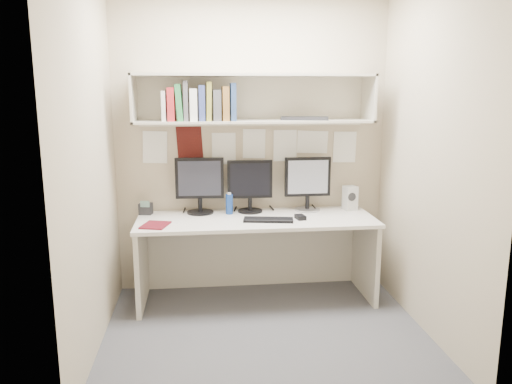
{
  "coord_description": "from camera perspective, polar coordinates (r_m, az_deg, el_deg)",
  "views": [
    {
      "loc": [
        -0.46,
        -3.41,
        1.78
      ],
      "look_at": [
        -0.04,
        0.35,
        1.01
      ],
      "focal_mm": 35.0,
      "sensor_mm": 36.0,
      "label": 1
    }
  ],
  "objects": [
    {
      "name": "wall_right",
      "position": [
        3.83,
        19.37,
        3.59
      ],
      "size": [
        0.02,
        2.0,
        2.6
      ],
      "primitive_type": "cube",
      "color": "tan",
      "rests_on": "ground"
    },
    {
      "name": "monitor_right",
      "position": [
        4.46,
        5.92,
        1.18
      ],
      "size": [
        0.41,
        0.23,
        0.48
      ],
      "rotation": [
        0.0,
        0.0,
        0.02
      ],
      "color": "#A5A5AA",
      "rests_on": "desk"
    },
    {
      "name": "desk",
      "position": [
        4.33,
        0.02,
        -7.61
      ],
      "size": [
        2.0,
        0.7,
        0.73
      ],
      "color": "silver",
      "rests_on": "floor"
    },
    {
      "name": "wall_back",
      "position": [
        4.46,
        -0.48,
        5.29
      ],
      "size": [
        2.4,
        0.02,
        2.6
      ],
      "primitive_type": "cube",
      "color": "tan",
      "rests_on": "ground"
    },
    {
      "name": "book_stack",
      "position": [
        4.16,
        -6.46,
        10.02
      ],
      "size": [
        0.6,
        0.2,
        0.32
      ],
      "color": "silver",
      "rests_on": "overhead_hutch"
    },
    {
      "name": "hutch_tray",
      "position": [
        4.29,
        5.59,
        8.38
      ],
      "size": [
        0.42,
        0.25,
        0.03
      ],
      "primitive_type": "cube",
      "rotation": [
        0.0,
        0.0,
        -0.25
      ],
      "color": "black",
      "rests_on": "overhead_hutch"
    },
    {
      "name": "pinned_papers",
      "position": [
        4.46,
        -0.48,
        4.64
      ],
      "size": [
        1.92,
        0.01,
        0.48
      ],
      "primitive_type": null,
      "color": "white",
      "rests_on": "wall_back"
    },
    {
      "name": "monitor_center",
      "position": [
        4.38,
        -0.7,
        0.94
      ],
      "size": [
        0.39,
        0.22,
        0.46
      ],
      "rotation": [
        0.0,
        0.0,
        -0.0
      ],
      "color": "black",
      "rests_on": "desk"
    },
    {
      "name": "speaker",
      "position": [
        4.56,
        10.69,
        -0.67
      ],
      "size": [
        0.13,
        0.13,
        0.22
      ],
      "rotation": [
        0.0,
        0.0,
        0.21
      ],
      "color": "#B7B7B2",
      "rests_on": "desk"
    },
    {
      "name": "desk_phone",
      "position": [
        4.43,
        -12.49,
        -1.86
      ],
      "size": [
        0.12,
        0.11,
        0.13
      ],
      "rotation": [
        0.0,
        0.0,
        -0.19
      ],
      "color": "black",
      "rests_on": "desk"
    },
    {
      "name": "keyboard",
      "position": [
        4.11,
        1.42,
        -3.2
      ],
      "size": [
        0.43,
        0.21,
        0.02
      ],
      "primitive_type": "cube",
      "rotation": [
        0.0,
        0.0,
        -0.17
      ],
      "color": "black",
      "rests_on": "desk"
    },
    {
      "name": "blue_bottle",
      "position": [
        4.33,
        -3.07,
        -1.36
      ],
      "size": [
        0.06,
        0.06,
        0.19
      ],
      "color": "navy",
      "rests_on": "desk"
    },
    {
      "name": "monitor_left",
      "position": [
        4.36,
        -6.46,
        0.99
      ],
      "size": [
        0.42,
        0.23,
        0.49
      ],
      "rotation": [
        0.0,
        0.0,
        -0.03
      ],
      "color": "black",
      "rests_on": "desk"
    },
    {
      "name": "wall_front",
      "position": [
        2.5,
        4.27,
        0.34
      ],
      "size": [
        2.4,
        0.02,
        2.6
      ],
      "primitive_type": "cube",
      "color": "tan",
      "rests_on": "ground"
    },
    {
      "name": "floor",
      "position": [
        3.88,
        1.14,
        -15.87
      ],
      "size": [
        2.4,
        2.0,
        0.01
      ],
      "primitive_type": "cube",
      "color": "#48484D",
      "rests_on": "ground"
    },
    {
      "name": "wall_left",
      "position": [
        3.53,
        -18.51,
        3.03
      ],
      "size": [
        0.02,
        2.0,
        2.6
      ],
      "primitive_type": "cube",
      "color": "tan",
      "rests_on": "ground"
    },
    {
      "name": "mouse",
      "position": [
        4.19,
        5.09,
        -2.88
      ],
      "size": [
        0.09,
        0.12,
        0.03
      ],
      "primitive_type": "cube",
      "rotation": [
        0.0,
        0.0,
        0.17
      ],
      "color": "black",
      "rests_on": "desk"
    },
    {
      "name": "overhead_hutch",
      "position": [
        4.3,
        -0.3,
        10.66
      ],
      "size": [
        2.0,
        0.38,
        0.4
      ],
      "color": "beige",
      "rests_on": "wall_back"
    },
    {
      "name": "maroon_notebook",
      "position": [
        4.05,
        -11.44,
        -3.73
      ],
      "size": [
        0.25,
        0.28,
        0.01
      ],
      "primitive_type": "cube",
      "rotation": [
        0.0,
        0.0,
        -0.28
      ],
      "color": "#580F18",
      "rests_on": "desk"
    }
  ]
}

